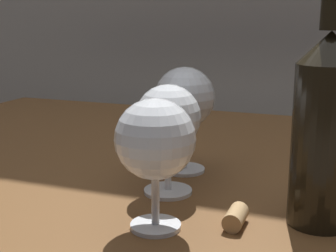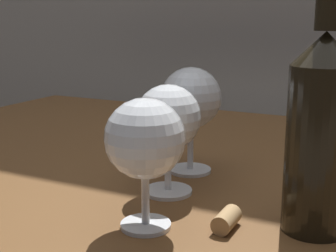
% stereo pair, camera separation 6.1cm
% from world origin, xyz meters
% --- Properties ---
extents(dining_table, '(1.58, 0.81, 0.78)m').
position_xyz_m(dining_table, '(0.00, 0.00, 0.69)').
color(dining_table, brown).
rests_on(dining_table, ground_plane).
extents(wine_glass_rose, '(0.09, 0.09, 0.15)m').
position_xyz_m(wine_glass_rose, '(-0.09, -0.28, 0.88)').
color(wine_glass_rose, white).
rests_on(wine_glass_rose, dining_table).
extents(wine_glass_cabernet, '(0.09, 0.09, 0.15)m').
position_xyz_m(wine_glass_cabernet, '(-0.11, -0.18, 0.88)').
color(wine_glass_cabernet, white).
rests_on(wine_glass_cabernet, dining_table).
extents(wine_glass_white, '(0.09, 0.09, 0.16)m').
position_xyz_m(wine_glass_white, '(-0.12, -0.08, 0.89)').
color(wine_glass_white, white).
rests_on(wine_glass_white, dining_table).
extents(wine_bottle, '(0.07, 0.07, 0.29)m').
position_xyz_m(wine_bottle, '(0.08, -0.21, 0.89)').
color(wine_bottle, black).
rests_on(wine_bottle, dining_table).
extents(cork, '(0.02, 0.04, 0.02)m').
position_xyz_m(cork, '(-0.01, -0.25, 0.79)').
color(cork, tan).
rests_on(cork, dining_table).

